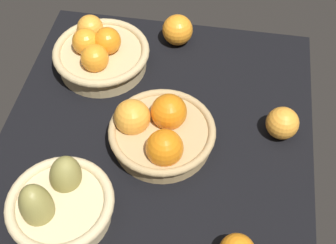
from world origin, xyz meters
TOP-DOWN VIEW (x-y plane):
  - market_tray at (0.00, 0.00)cm, footprint 84.00×72.00cm
  - basket_near_right_pears at (21.09, -15.24)cm, footprint 21.50×21.50cm
  - basket_near_left at (-21.81, -18.14)cm, footprint 24.64×24.64cm
  - basket_center at (-0.21, 1.30)cm, footprint 24.05×24.05cm
  - loose_orange_front_gap at (-7.07, 28.27)cm, footprint 7.53×7.53cm
  - loose_orange_back_gap at (-34.24, -0.31)cm, footprint 8.24×8.24cm

SIDE VIEW (x-z plane):
  - market_tray at x=0.00cm, z-range 0.00..3.00cm
  - loose_orange_front_gap at x=-7.07cm, z-range 3.00..10.53cm
  - loose_orange_back_gap at x=-34.24cm, z-range 3.00..11.24cm
  - basket_center at x=-0.21cm, z-range 1.68..12.60cm
  - basket_near_right_pears at x=21.09cm, z-range 0.81..13.67cm
  - basket_near_left at x=-21.81cm, z-range 1.73..13.24cm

